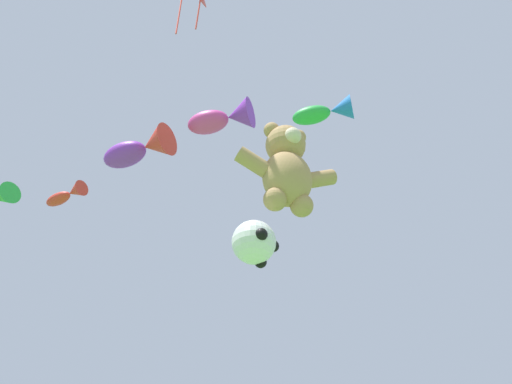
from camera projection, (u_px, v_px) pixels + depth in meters
teddy_bear_kite at (287, 168)px, 9.01m from camera, size 1.98×0.87×2.01m
soccer_ball_kite at (254, 242)px, 7.88m from camera, size 0.78×0.78×0.72m
fish_kite_emerald at (326, 112)px, 12.08m from camera, size 1.49×1.32×0.60m
fish_kite_magenta at (224, 119)px, 13.30m from camera, size 1.87×1.70×0.85m
fish_kite_violet at (140, 149)px, 13.75m from camera, size 2.06×2.12×0.94m
fish_kite_crimson at (67, 195)px, 14.63m from camera, size 1.24×1.44×0.48m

